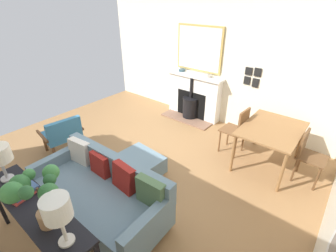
% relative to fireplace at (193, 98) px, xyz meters
% --- Properties ---
extents(ground_plane, '(4.97, 5.80, 0.01)m').
position_rel_fireplace_xyz_m(ground_plane, '(2.27, 0.27, -0.47)').
color(ground_plane, olive).
extents(wall_left, '(0.12, 5.80, 2.84)m').
position_rel_fireplace_xyz_m(wall_left, '(-0.22, 0.27, 0.95)').
color(wall_left, silver).
rests_on(wall_left, ground).
extents(fireplace, '(0.62, 1.41, 1.05)m').
position_rel_fireplace_xyz_m(fireplace, '(0.00, 0.00, 0.00)').
color(fireplace, brown).
rests_on(fireplace, ground).
extents(mirror_over_mantel, '(0.04, 1.13, 0.98)m').
position_rel_fireplace_xyz_m(mirror_over_mantel, '(-0.13, 0.00, 1.13)').
color(mirror_over_mantel, tan).
extents(mantel_bowl_near, '(0.15, 0.15, 0.05)m').
position_rel_fireplace_xyz_m(mantel_bowl_near, '(-0.04, -0.39, 0.61)').
color(mantel_bowl_near, '#334C56').
rests_on(mantel_bowl_near, fireplace).
extents(mantel_bowl_far, '(0.13, 0.13, 0.05)m').
position_rel_fireplace_xyz_m(mantel_bowl_far, '(-0.04, 0.37, 0.61)').
color(mantel_bowl_far, '#9E9384').
rests_on(mantel_bowl_far, fireplace).
extents(sofa, '(0.93, 1.95, 0.79)m').
position_rel_fireplace_xyz_m(sofa, '(3.25, 0.71, -0.13)').
color(sofa, '#B2B2B7').
rests_on(sofa, ground).
extents(ottoman, '(0.57, 0.73, 0.37)m').
position_rel_fireplace_xyz_m(ottoman, '(2.36, 0.57, -0.24)').
color(ottoman, '#B2B2B7').
rests_on(ottoman, ground).
extents(armchair_accent, '(0.75, 0.66, 0.76)m').
position_rel_fireplace_xyz_m(armchair_accent, '(2.81, -0.98, -0.03)').
color(armchair_accent, brown).
rests_on(armchair_accent, ground).
extents(console_table, '(0.37, 1.70, 0.76)m').
position_rel_fireplace_xyz_m(console_table, '(4.03, 0.71, 0.20)').
color(console_table, black).
rests_on(console_table, ground).
extents(table_lamp_far_end, '(0.23, 0.23, 0.50)m').
position_rel_fireplace_xyz_m(table_lamp_far_end, '(4.03, 1.35, 0.68)').
color(table_lamp_far_end, beige).
rests_on(table_lamp_far_end, console_table).
extents(potted_plant, '(0.49, 0.41, 0.63)m').
position_rel_fireplace_xyz_m(potted_plant, '(4.06, 1.05, 0.71)').
color(potted_plant, '#99704C').
rests_on(potted_plant, console_table).
extents(book_stack, '(0.30, 0.21, 0.08)m').
position_rel_fireplace_xyz_m(book_stack, '(4.03, 0.49, 0.33)').
color(book_stack, '#B23833').
rests_on(book_stack, console_table).
extents(dining_table, '(1.18, 0.87, 0.74)m').
position_rel_fireplace_xyz_m(dining_table, '(0.81, 2.07, 0.19)').
color(dining_table, olive).
rests_on(dining_table, ground).
extents(dining_chair_near_fireplace, '(0.42, 0.42, 0.92)m').
position_rel_fireplace_xyz_m(dining_chair_near_fireplace, '(0.81, 1.50, 0.07)').
color(dining_chair_near_fireplace, brown).
rests_on(dining_chair_near_fireplace, ground).
extents(dining_chair_by_back_wall, '(0.41, 0.41, 0.84)m').
position_rel_fireplace_xyz_m(dining_chair_by_back_wall, '(0.80, 2.65, 0.04)').
color(dining_chair_by_back_wall, brown).
rests_on(dining_chair_by_back_wall, ground).
extents(photo_gallery_row, '(0.02, 0.32, 0.38)m').
position_rel_fireplace_xyz_m(photo_gallery_row, '(-0.14, 1.27, 0.74)').
color(photo_gallery_row, black).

